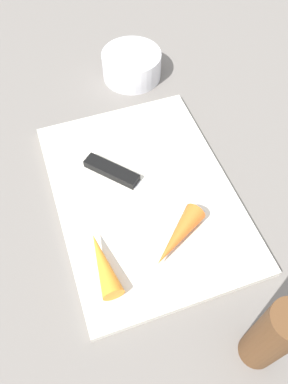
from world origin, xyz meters
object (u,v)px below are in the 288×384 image
pepper_grinder (272,337)px  carrot_short (103,263)px  small_bowl (132,65)px  cutting_board (144,194)px  carrot_long (177,237)px  knife (119,175)px

pepper_grinder → carrot_short: bearing=42.5°
small_bowl → pepper_grinder: bearing=178.3°
carrot_short → cutting_board: bearing=-44.9°
carrot_short → small_bowl: bearing=-25.4°
small_bowl → carrot_long: bearing=171.5°
carrot_long → pepper_grinder: size_ratio=0.70×
cutting_board → carrot_short: size_ratio=3.95×
pepper_grinder → cutting_board: bearing=12.0°
knife → small_bowl: 0.25m
knife → small_bowl: small_bowl is taller
small_bowl → cutting_board: bearing=165.6°
carrot_short → carrot_long: 0.11m
carrot_long → small_bowl: bearing=-134.5°
cutting_board → small_bowl: (0.27, -0.07, 0.02)m
carrot_long → carrot_short: bearing=-34.3°
carrot_short → knife: bearing=-26.8°
knife → carrot_short: 0.15m
cutting_board → carrot_short: (-0.10, 0.09, 0.02)m
knife → pepper_grinder: 0.31m
cutting_board → small_bowl: bearing=-14.4°
knife → pepper_grinder: pepper_grinder is taller
pepper_grinder → knife: bearing=15.4°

